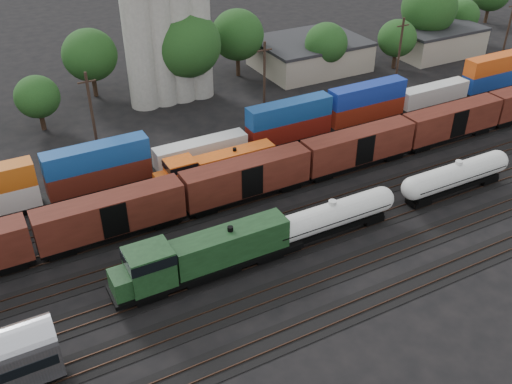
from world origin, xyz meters
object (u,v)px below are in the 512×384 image
orange_locomotive (214,167)px  grain_silo (166,29)px  green_locomotive (198,257)px  tank_car_a (331,217)px

orange_locomotive → grain_silo: bearing=79.7°
grain_silo → green_locomotive: bearing=-107.7°
green_locomotive → tank_car_a: 14.77m
tank_car_a → grain_silo: bearing=92.3°
green_locomotive → orange_locomotive: green_locomotive is taller
green_locomotive → grain_silo: (13.10, 41.00, 8.43)m
green_locomotive → grain_silo: grain_silo is taller
tank_car_a → orange_locomotive: (-6.38, 15.00, -0.08)m
tank_car_a → green_locomotive: bearing=-180.0°
tank_car_a → grain_silo: 41.97m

